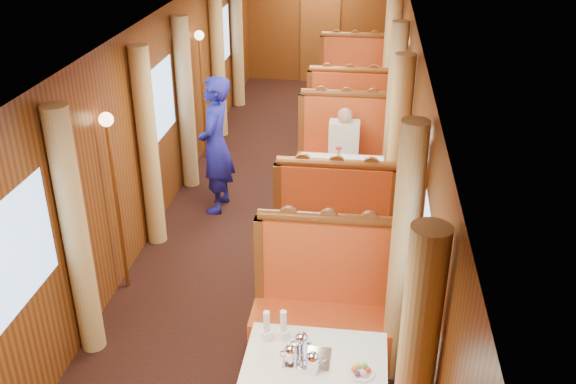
% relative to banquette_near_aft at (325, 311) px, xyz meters
% --- Properties ---
extents(floor, '(3.00, 12.00, 0.01)m').
position_rel_banquette_near_aft_xyz_m(floor, '(-0.75, 2.49, -0.42)').
color(floor, black).
rests_on(floor, ground).
extents(ceiling, '(3.00, 12.00, 0.01)m').
position_rel_banquette_near_aft_xyz_m(ceiling, '(-0.75, 2.49, 2.08)').
color(ceiling, silver).
rests_on(ceiling, wall_left).
extents(wall_far, '(3.00, 0.01, 2.50)m').
position_rel_banquette_near_aft_xyz_m(wall_far, '(-0.75, 8.49, 0.83)').
color(wall_far, brown).
rests_on(wall_far, floor).
extents(wall_left, '(0.01, 12.00, 2.50)m').
position_rel_banquette_near_aft_xyz_m(wall_left, '(-2.25, 2.49, 0.83)').
color(wall_left, brown).
rests_on(wall_left, floor).
extents(wall_right, '(0.01, 12.00, 2.50)m').
position_rel_banquette_near_aft_xyz_m(wall_right, '(0.75, 2.49, 0.83)').
color(wall_right, brown).
rests_on(wall_right, floor).
extents(doorway_far, '(0.80, 0.04, 2.00)m').
position_rel_banquette_near_aft_xyz_m(doorway_far, '(-0.75, 8.46, 0.58)').
color(doorway_far, brown).
rests_on(doorway_far, floor).
extents(banquette_near_aft, '(1.30, 0.55, 1.34)m').
position_rel_banquette_near_aft_xyz_m(banquette_near_aft, '(0.00, 0.00, 0.00)').
color(banquette_near_aft, red).
rests_on(banquette_near_aft, floor).
extents(table_mid, '(1.05, 0.72, 0.75)m').
position_rel_banquette_near_aft_xyz_m(table_mid, '(0.00, 2.49, -0.05)').
color(table_mid, white).
rests_on(table_mid, floor).
extents(banquette_mid_fwd, '(1.30, 0.55, 1.34)m').
position_rel_banquette_near_aft_xyz_m(banquette_mid_fwd, '(0.00, 1.47, 0.00)').
color(banquette_mid_fwd, red).
rests_on(banquette_mid_fwd, floor).
extents(banquette_mid_aft, '(1.30, 0.55, 1.34)m').
position_rel_banquette_near_aft_xyz_m(banquette_mid_aft, '(0.00, 3.50, 0.00)').
color(banquette_mid_aft, red).
rests_on(banquette_mid_aft, floor).
extents(table_far, '(1.05, 0.72, 0.75)m').
position_rel_banquette_near_aft_xyz_m(table_far, '(0.00, 5.99, -0.05)').
color(table_far, white).
rests_on(table_far, floor).
extents(banquette_far_fwd, '(1.30, 0.55, 1.34)m').
position_rel_banquette_near_aft_xyz_m(banquette_far_fwd, '(0.00, 4.97, 0.00)').
color(banquette_far_fwd, red).
rests_on(banquette_far_fwd, floor).
extents(banquette_far_aft, '(1.30, 0.55, 1.34)m').
position_rel_banquette_near_aft_xyz_m(banquette_far_aft, '(0.00, 7.00, 0.00)').
color(banquette_far_aft, red).
rests_on(banquette_far_aft, floor).
extents(tea_tray, '(0.34, 0.27, 0.01)m').
position_rel_banquette_near_aft_xyz_m(tea_tray, '(-0.06, -1.02, 0.33)').
color(tea_tray, silver).
rests_on(tea_tray, table_near).
extents(teapot_left, '(0.16, 0.12, 0.13)m').
position_rel_banquette_near_aft_xyz_m(teapot_left, '(-0.18, -1.09, 0.39)').
color(teapot_left, silver).
rests_on(teapot_left, tea_tray).
extents(teapot_right, '(0.18, 0.15, 0.13)m').
position_rel_banquette_near_aft_xyz_m(teapot_right, '(-0.01, -1.16, 0.39)').
color(teapot_right, silver).
rests_on(teapot_right, tea_tray).
extents(teapot_back, '(0.20, 0.17, 0.14)m').
position_rel_banquette_near_aft_xyz_m(teapot_back, '(-0.11, -0.96, 0.39)').
color(teapot_back, silver).
rests_on(teapot_back, tea_tray).
extents(fruit_plate, '(0.20, 0.20, 0.05)m').
position_rel_banquette_near_aft_xyz_m(fruit_plate, '(0.33, -1.13, 0.35)').
color(fruit_plate, white).
rests_on(fruit_plate, table_near).
extents(cup_inboard, '(0.08, 0.08, 0.26)m').
position_rel_banquette_near_aft_xyz_m(cup_inboard, '(-0.39, -0.86, 0.43)').
color(cup_inboard, white).
rests_on(cup_inboard, table_near).
extents(cup_outboard, '(0.08, 0.08, 0.26)m').
position_rel_banquette_near_aft_xyz_m(cup_outboard, '(-0.26, -0.83, 0.43)').
color(cup_outboard, white).
rests_on(cup_outboard, table_near).
extents(rose_vase_mid, '(0.06, 0.06, 0.36)m').
position_rel_banquette_near_aft_xyz_m(rose_vase_mid, '(-0.03, 2.48, 0.50)').
color(rose_vase_mid, silver).
rests_on(rose_vase_mid, table_mid).
extents(rose_vase_far, '(0.06, 0.06, 0.36)m').
position_rel_banquette_near_aft_xyz_m(rose_vase_far, '(-0.04, 5.98, 0.50)').
color(rose_vase_far, silver).
rests_on(rose_vase_far, table_far).
extents(window_left_near, '(0.01, 1.20, 0.90)m').
position_rel_banquette_near_aft_xyz_m(window_left_near, '(-2.24, -1.01, 1.03)').
color(window_left_near, '#83ADE1').
rests_on(window_left_near, wall_left).
extents(curtain_left_near_b, '(0.22, 0.22, 2.35)m').
position_rel_banquette_near_aft_xyz_m(curtain_left_near_b, '(-2.13, -0.23, 0.75)').
color(curtain_left_near_b, tan).
rests_on(curtain_left_near_b, floor).
extents(window_right_near, '(0.01, 1.20, 0.90)m').
position_rel_banquette_near_aft_xyz_m(window_right_near, '(0.74, -1.01, 1.03)').
color(window_right_near, '#83ADE1').
rests_on(window_right_near, wall_right).
extents(curtain_right_near_b, '(0.22, 0.22, 2.35)m').
position_rel_banquette_near_aft_xyz_m(curtain_right_near_b, '(0.63, -0.23, 0.75)').
color(curtain_right_near_b, tan).
rests_on(curtain_right_near_b, floor).
extents(window_left_mid, '(0.01, 1.20, 0.90)m').
position_rel_banquette_near_aft_xyz_m(window_left_mid, '(-2.24, 2.49, 1.03)').
color(window_left_mid, '#83ADE1').
rests_on(window_left_mid, wall_left).
extents(curtain_left_mid_a, '(0.22, 0.22, 2.35)m').
position_rel_banquette_near_aft_xyz_m(curtain_left_mid_a, '(-2.13, 1.71, 0.75)').
color(curtain_left_mid_a, tan).
rests_on(curtain_left_mid_a, floor).
extents(curtain_left_mid_b, '(0.22, 0.22, 2.35)m').
position_rel_banquette_near_aft_xyz_m(curtain_left_mid_b, '(-2.13, 3.27, 0.75)').
color(curtain_left_mid_b, tan).
rests_on(curtain_left_mid_b, floor).
extents(window_right_mid, '(0.01, 1.20, 0.90)m').
position_rel_banquette_near_aft_xyz_m(window_right_mid, '(0.74, 2.49, 1.03)').
color(window_right_mid, '#83ADE1').
rests_on(window_right_mid, wall_right).
extents(curtain_right_mid_a, '(0.22, 0.22, 2.35)m').
position_rel_banquette_near_aft_xyz_m(curtain_right_mid_a, '(0.63, 1.71, 0.75)').
color(curtain_right_mid_a, tan).
rests_on(curtain_right_mid_a, floor).
extents(curtain_right_mid_b, '(0.22, 0.22, 2.35)m').
position_rel_banquette_near_aft_xyz_m(curtain_right_mid_b, '(0.63, 3.27, 0.75)').
color(curtain_right_mid_b, tan).
rests_on(curtain_right_mid_b, floor).
extents(window_left_far, '(0.01, 1.20, 0.90)m').
position_rel_banquette_near_aft_xyz_m(window_left_far, '(-2.24, 5.99, 1.03)').
color(window_left_far, '#83ADE1').
rests_on(window_left_far, wall_left).
extents(curtain_left_far_a, '(0.22, 0.22, 2.35)m').
position_rel_banquette_near_aft_xyz_m(curtain_left_far_a, '(-2.13, 5.21, 0.75)').
color(curtain_left_far_a, tan).
rests_on(curtain_left_far_a, floor).
extents(curtain_left_far_b, '(0.22, 0.22, 2.35)m').
position_rel_banquette_near_aft_xyz_m(curtain_left_far_b, '(-2.13, 6.77, 0.75)').
color(curtain_left_far_b, tan).
rests_on(curtain_left_far_b, floor).
extents(window_right_far, '(0.01, 1.20, 0.90)m').
position_rel_banquette_near_aft_xyz_m(window_right_far, '(0.74, 5.99, 1.03)').
color(window_right_far, '#83ADE1').
rests_on(window_right_far, wall_right).
extents(curtain_right_far_a, '(0.22, 0.22, 2.35)m').
position_rel_banquette_near_aft_xyz_m(curtain_right_far_a, '(0.63, 5.21, 0.75)').
color(curtain_right_far_a, tan).
rests_on(curtain_right_far_a, floor).
extents(curtain_right_far_b, '(0.22, 0.22, 2.35)m').
position_rel_banquette_near_aft_xyz_m(curtain_right_far_b, '(0.63, 6.77, 0.75)').
color(curtain_right_far_b, tan).
rests_on(curtain_right_far_b, floor).
extents(sconce_left_fore, '(0.14, 0.14, 1.95)m').
position_rel_banquette_near_aft_xyz_m(sconce_left_fore, '(-2.15, 0.74, 0.96)').
color(sconce_left_fore, '#BF8C3F').
rests_on(sconce_left_fore, floor).
extents(sconce_right_fore, '(0.14, 0.14, 1.95)m').
position_rel_banquette_near_aft_xyz_m(sconce_right_fore, '(0.65, 0.74, 0.96)').
color(sconce_right_fore, '#BF8C3F').
rests_on(sconce_right_fore, floor).
extents(sconce_left_aft, '(0.14, 0.14, 1.95)m').
position_rel_banquette_near_aft_xyz_m(sconce_left_aft, '(-2.15, 4.24, 0.96)').
color(sconce_left_aft, '#BF8C3F').
rests_on(sconce_left_aft, floor).
extents(sconce_right_aft, '(0.14, 0.14, 1.95)m').
position_rel_banquette_near_aft_xyz_m(sconce_right_aft, '(0.65, 4.24, 0.96)').
color(sconce_right_aft, '#BF8C3F').
rests_on(sconce_right_aft, floor).
extents(steward, '(0.44, 0.66, 1.77)m').
position_rel_banquette_near_aft_xyz_m(steward, '(-1.58, 2.60, 0.46)').
color(steward, navy).
rests_on(steward, floor).
extents(passenger, '(0.40, 0.44, 0.76)m').
position_rel_banquette_near_aft_xyz_m(passenger, '(-0.00, 3.25, 0.32)').
color(passenger, beige).
rests_on(passenger, banquette_mid_aft).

